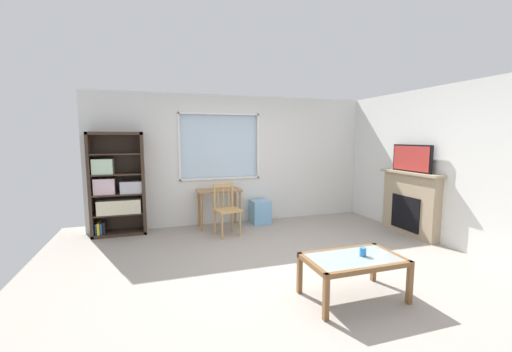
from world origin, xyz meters
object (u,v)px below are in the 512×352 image
tv (412,158)px  desk_under_window (219,196)px  plastic_drawer_unit (260,212)px  sippy_cup (363,252)px  wooden_chair (226,209)px  fireplace (410,203)px  bookshelf (117,188)px  coffee_table (353,263)px

tv → desk_under_window: bearing=154.0°
plastic_drawer_unit → sippy_cup: (0.08, -3.18, 0.27)m
wooden_chair → fireplace: (3.07, -0.99, 0.10)m
wooden_chair → plastic_drawer_unit: (0.81, 0.56, -0.23)m
plastic_drawer_unit → bookshelf: bearing=178.7°
desk_under_window → coffee_table: desk_under_window is taller
wooden_chair → coffee_table: 2.73m
bookshelf → wooden_chair: (1.82, -0.63, -0.37)m
plastic_drawer_unit → coffee_table: 3.19m
plastic_drawer_unit → wooden_chair: bearing=-145.2°
bookshelf → sippy_cup: bookshelf is taller
plastic_drawer_unit → coffee_table: plastic_drawer_unit is taller
tv → coffee_table: tv is taller
plastic_drawer_unit → sippy_cup: 3.19m
wooden_chair → tv: bearing=-17.9°
desk_under_window → plastic_drawer_unit: size_ratio=1.79×
wooden_chair → sippy_cup: size_ratio=10.00×
desk_under_window → plastic_drawer_unit: (0.84, 0.05, -0.37)m
tv → sippy_cup: (-2.16, -1.63, -0.85)m
desk_under_window → coffee_table: (0.81, -3.13, -0.21)m
fireplace → tv: tv is taller
fireplace → coffee_table: size_ratio=1.22×
desk_under_window → sippy_cup: desk_under_window is taller
fireplace → coffee_table: fireplace is taller
sippy_cup → tv: bearing=37.1°
desk_under_window → fireplace: size_ratio=0.66×
desk_under_window → plastic_drawer_unit: 0.92m
plastic_drawer_unit → tv: size_ratio=0.55×
wooden_chair → coffee_table: size_ratio=0.88×
wooden_chair → tv: size_ratio=1.07×
bookshelf → plastic_drawer_unit: (2.63, -0.06, -0.60)m
desk_under_window → wooden_chair: (0.03, -0.51, -0.13)m
desk_under_window → tv: size_ratio=0.99×
wooden_chair → fireplace: fireplace is taller
sippy_cup → coffee_table: bearing=-179.3°
plastic_drawer_unit → fireplace: (2.26, -1.55, 0.33)m
plastic_drawer_unit → fireplace: fireplace is taller
desk_under_window → plastic_drawer_unit: desk_under_window is taller
desk_under_window → coffee_table: bearing=-75.6°
desk_under_window → tv: 3.51m
bookshelf → tv: size_ratio=2.16×
tv → plastic_drawer_unit: bearing=145.3°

